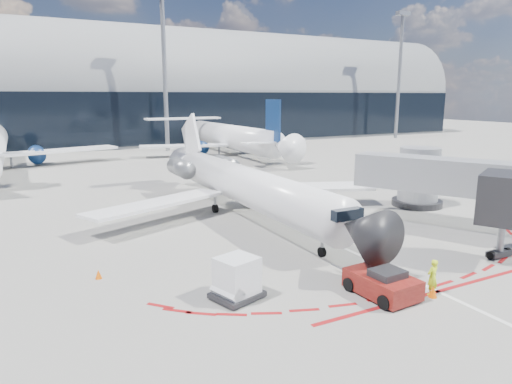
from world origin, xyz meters
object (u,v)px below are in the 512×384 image
regional_jet (240,183)px  pushback_tug (382,283)px  ramp_worker (432,277)px  uld_container (237,278)px

regional_jet → pushback_tug: (-0.53, -15.98, -1.86)m
ramp_worker → uld_container: (-8.02, 3.71, 0.11)m
ramp_worker → pushback_tug: bearing=-30.6°
pushback_tug → uld_container: uld_container is taller
regional_jet → pushback_tug: 16.10m
regional_jet → uld_container: size_ratio=11.75×
pushback_tug → uld_container: (-5.98, 2.70, 0.38)m
pushback_tug → ramp_worker: ramp_worker is taller
pushback_tug → regional_jet: bearing=84.6°
ramp_worker → uld_container: 8.84m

